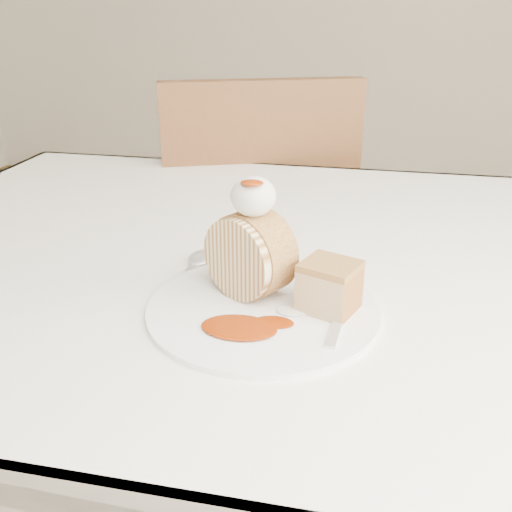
# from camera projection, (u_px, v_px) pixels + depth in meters

# --- Properties ---
(table) EXTENTS (1.40, 0.90, 0.75)m
(table) POSITION_uv_depth(u_px,v_px,m) (326.00, 310.00, 0.83)
(table) COLOR white
(table) RESTS_ON ground
(chair_far) EXTENTS (0.56, 0.56, 0.92)m
(chair_far) POSITION_uv_depth(u_px,v_px,m) (255.00, 237.00, 1.43)
(chair_far) COLOR brown
(chair_far) RESTS_ON ground
(plate) EXTENTS (0.34, 0.34, 0.01)m
(plate) POSITION_uv_depth(u_px,v_px,m) (263.00, 308.00, 0.64)
(plate) COLOR white
(plate) RESTS_ON table
(roulade_slice) EXTENTS (0.11, 0.10, 0.10)m
(roulade_slice) POSITION_uv_depth(u_px,v_px,m) (250.00, 255.00, 0.65)
(roulade_slice) COLOR beige
(roulade_slice) RESTS_ON plate
(cake_chunk) EXTENTS (0.07, 0.07, 0.05)m
(cake_chunk) POSITION_uv_depth(u_px,v_px,m) (329.00, 289.00, 0.62)
(cake_chunk) COLOR #B58844
(cake_chunk) RESTS_ON plate
(whipped_cream) EXTENTS (0.05, 0.05, 0.04)m
(whipped_cream) POSITION_uv_depth(u_px,v_px,m) (253.00, 196.00, 0.62)
(whipped_cream) COLOR silver
(whipped_cream) RESTS_ON roulade_slice
(caramel_drizzle) EXTENTS (0.03, 0.02, 0.01)m
(caramel_drizzle) POSITION_uv_depth(u_px,v_px,m) (252.00, 178.00, 0.60)
(caramel_drizzle) COLOR maroon
(caramel_drizzle) RESTS_ON whipped_cream
(caramel_pool) EXTENTS (0.09, 0.08, 0.00)m
(caramel_pool) POSITION_uv_depth(u_px,v_px,m) (239.00, 327.00, 0.59)
(caramel_pool) COLOR maroon
(caramel_pool) RESTS_ON plate
(fork) EXTENTS (0.03, 0.16, 0.00)m
(fork) POSITION_uv_depth(u_px,v_px,m) (338.00, 320.00, 0.61)
(fork) COLOR silver
(fork) RESTS_ON plate
(spoon) EXTENTS (0.03, 0.18, 0.00)m
(spoon) POSITION_uv_depth(u_px,v_px,m) (176.00, 291.00, 0.68)
(spoon) COLOR silver
(spoon) RESTS_ON table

